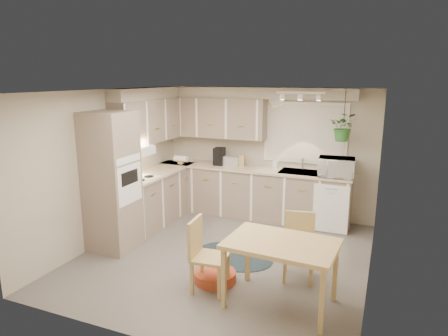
# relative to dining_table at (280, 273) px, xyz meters

# --- Properties ---
(floor) EXTENTS (4.20, 4.20, 0.00)m
(floor) POSITION_rel_dining_table_xyz_m (-1.08, 0.94, -0.39)
(floor) COLOR #615B55
(floor) RESTS_ON ground
(ceiling) EXTENTS (4.20, 4.20, 0.00)m
(ceiling) POSITION_rel_dining_table_xyz_m (-1.08, 0.94, 2.01)
(ceiling) COLOR silver
(ceiling) RESTS_ON wall_back
(wall_back) EXTENTS (4.00, 0.04, 2.40)m
(wall_back) POSITION_rel_dining_table_xyz_m (-1.08, 3.04, 0.81)
(wall_back) COLOR #B2A893
(wall_back) RESTS_ON floor
(wall_front) EXTENTS (4.00, 0.04, 2.40)m
(wall_front) POSITION_rel_dining_table_xyz_m (-1.08, -1.16, 0.81)
(wall_front) COLOR #B2A893
(wall_front) RESTS_ON floor
(wall_left) EXTENTS (0.04, 4.20, 2.40)m
(wall_left) POSITION_rel_dining_table_xyz_m (-3.08, 0.94, 0.81)
(wall_left) COLOR #B2A893
(wall_left) RESTS_ON floor
(wall_right) EXTENTS (0.04, 4.20, 2.40)m
(wall_right) POSITION_rel_dining_table_xyz_m (0.92, 0.94, 0.81)
(wall_right) COLOR #B2A893
(wall_right) RESTS_ON floor
(base_cab_left) EXTENTS (0.60, 1.85, 0.90)m
(base_cab_left) POSITION_rel_dining_table_xyz_m (-2.78, 1.81, 0.06)
(base_cab_left) COLOR gray
(base_cab_left) RESTS_ON floor
(base_cab_back) EXTENTS (3.60, 0.60, 0.90)m
(base_cab_back) POSITION_rel_dining_table_xyz_m (-1.28, 2.74, 0.06)
(base_cab_back) COLOR gray
(base_cab_back) RESTS_ON floor
(counter_left) EXTENTS (0.64, 1.89, 0.04)m
(counter_left) POSITION_rel_dining_table_xyz_m (-2.77, 1.81, 0.53)
(counter_left) COLOR beige
(counter_left) RESTS_ON base_cab_left
(counter_back) EXTENTS (3.64, 0.64, 0.04)m
(counter_back) POSITION_rel_dining_table_xyz_m (-1.28, 2.73, 0.53)
(counter_back) COLOR beige
(counter_back) RESTS_ON base_cab_back
(oven_stack) EXTENTS (0.65, 0.65, 2.10)m
(oven_stack) POSITION_rel_dining_table_xyz_m (-2.75, 0.56, 0.66)
(oven_stack) COLOR gray
(oven_stack) RESTS_ON floor
(wall_oven_face) EXTENTS (0.02, 0.56, 0.58)m
(wall_oven_face) POSITION_rel_dining_table_xyz_m (-2.43, 0.56, 0.66)
(wall_oven_face) COLOR white
(wall_oven_face) RESTS_ON oven_stack
(upper_cab_left) EXTENTS (0.35, 2.00, 0.75)m
(upper_cab_left) POSITION_rel_dining_table_xyz_m (-2.90, 1.94, 1.44)
(upper_cab_left) COLOR gray
(upper_cab_left) RESTS_ON wall_left
(upper_cab_back) EXTENTS (2.00, 0.35, 0.75)m
(upper_cab_back) POSITION_rel_dining_table_xyz_m (-2.08, 2.86, 1.44)
(upper_cab_back) COLOR gray
(upper_cab_back) RESTS_ON wall_back
(soffit_left) EXTENTS (0.30, 2.00, 0.20)m
(soffit_left) POSITION_rel_dining_table_xyz_m (-2.93, 1.94, 1.91)
(soffit_left) COLOR #B2A893
(soffit_left) RESTS_ON wall_left
(soffit_back) EXTENTS (3.60, 0.30, 0.20)m
(soffit_back) POSITION_rel_dining_table_xyz_m (-1.28, 2.89, 1.91)
(soffit_back) COLOR #B2A893
(soffit_back) RESTS_ON wall_back
(cooktop) EXTENTS (0.52, 0.58, 0.02)m
(cooktop) POSITION_rel_dining_table_xyz_m (-2.76, 1.24, 0.56)
(cooktop) COLOR white
(cooktop) RESTS_ON counter_left
(range_hood) EXTENTS (0.40, 0.60, 0.14)m
(range_hood) POSITION_rel_dining_table_xyz_m (-2.78, 1.24, 1.01)
(range_hood) COLOR white
(range_hood) RESTS_ON upper_cab_left
(window_blinds) EXTENTS (1.40, 0.02, 1.00)m
(window_blinds) POSITION_rel_dining_table_xyz_m (-0.38, 3.01, 1.21)
(window_blinds) COLOR white
(window_blinds) RESTS_ON wall_back
(window_frame) EXTENTS (1.50, 0.02, 1.10)m
(window_frame) POSITION_rel_dining_table_xyz_m (-0.38, 3.02, 1.21)
(window_frame) COLOR white
(window_frame) RESTS_ON wall_back
(sink) EXTENTS (0.70, 0.48, 0.10)m
(sink) POSITION_rel_dining_table_xyz_m (-0.38, 2.74, 0.51)
(sink) COLOR #B4B6BC
(sink) RESTS_ON counter_back
(dishwasher_front) EXTENTS (0.58, 0.02, 0.83)m
(dishwasher_front) POSITION_rel_dining_table_xyz_m (0.22, 2.43, 0.04)
(dishwasher_front) COLOR white
(dishwasher_front) RESTS_ON base_cab_back
(track_light_bar) EXTENTS (0.80, 0.04, 0.04)m
(track_light_bar) POSITION_rel_dining_table_xyz_m (-0.38, 2.49, 1.94)
(track_light_bar) COLOR white
(track_light_bar) RESTS_ON ceiling
(wall_clock) EXTENTS (0.30, 0.03, 0.30)m
(wall_clock) POSITION_rel_dining_table_xyz_m (-0.93, 3.01, 1.79)
(wall_clock) COLOR #E5BF51
(wall_clock) RESTS_ON wall_back
(dining_table) EXTENTS (1.28, 0.89, 0.77)m
(dining_table) POSITION_rel_dining_table_xyz_m (0.00, 0.00, 0.00)
(dining_table) COLOR tan
(dining_table) RESTS_ON floor
(chair_left) EXTENTS (0.46, 0.46, 0.91)m
(chair_left) POSITION_rel_dining_table_xyz_m (-0.88, -0.02, 0.07)
(chair_left) COLOR tan
(chair_left) RESTS_ON floor
(chair_back) EXTENTS (0.47, 0.47, 0.87)m
(chair_back) POSITION_rel_dining_table_xyz_m (0.07, 0.67, 0.05)
(chair_back) COLOR tan
(chair_back) RESTS_ON floor
(braided_rug) EXTENTS (1.38, 1.15, 0.01)m
(braided_rug) POSITION_rel_dining_table_xyz_m (-0.95, 0.97, -0.38)
(braided_rug) COLOR black
(braided_rug) RESTS_ON floor
(pet_bed) EXTENTS (0.55, 0.55, 0.13)m
(pet_bed) POSITION_rel_dining_table_xyz_m (-0.91, 0.20, -0.32)
(pet_bed) COLOR #A64121
(pet_bed) RESTS_ON floor
(microwave) EXTENTS (0.61, 0.37, 0.40)m
(microwave) POSITION_rel_dining_table_xyz_m (0.25, 2.64, 0.75)
(microwave) COLOR white
(microwave) RESTS_ON counter_back
(soap_bottle) EXTENTS (0.12, 0.21, 0.09)m
(soap_bottle) POSITION_rel_dining_table_xyz_m (-0.87, 2.89, 0.60)
(soap_bottle) COLOR white
(soap_bottle) RESTS_ON counter_back
(hanging_plant) EXTENTS (0.46, 0.50, 0.37)m
(hanging_plant) POSITION_rel_dining_table_xyz_m (0.32, 2.64, 1.35)
(hanging_plant) COLOR #2C692A
(hanging_plant) RESTS_ON ceiling
(coffee_maker) EXTENTS (0.20, 0.24, 0.33)m
(coffee_maker) POSITION_rel_dining_table_xyz_m (-1.93, 2.74, 0.72)
(coffee_maker) COLOR black
(coffee_maker) RESTS_ON counter_back
(toaster) EXTENTS (0.30, 0.17, 0.18)m
(toaster) POSITION_rel_dining_table_xyz_m (-1.69, 2.76, 0.64)
(toaster) COLOR #B4B6BC
(toaster) RESTS_ON counter_back
(knife_block) EXTENTS (0.11, 0.11, 0.22)m
(knife_block) POSITION_rel_dining_table_xyz_m (-1.50, 2.79, 0.66)
(knife_block) COLOR tan
(knife_block) RESTS_ON counter_back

